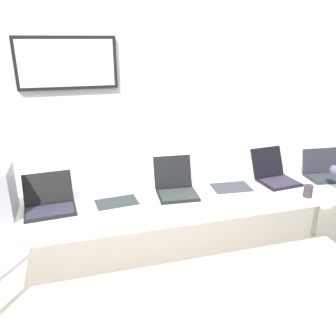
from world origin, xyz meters
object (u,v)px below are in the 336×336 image
Objects in this scene: workbench at (179,203)px; laptop_station_2 at (175,186)px; laptop_station_3 at (228,179)px; laptop_station_5 at (325,171)px; laptop_station_4 at (274,174)px; laptop_station_1 at (115,194)px; laptop_station_0 at (49,202)px; coffee_mug at (308,191)px.

workbench is 0.15m from laptop_station_2.
laptop_station_3 is 0.94m from laptop_station_5.
laptop_station_4 is (0.91, 0.01, -0.00)m from laptop_station_2.
laptop_station_2 is 0.96× the size of laptop_station_4.
laptop_station_1 is 0.94× the size of laptop_station_2.
laptop_station_2 reaches higher than workbench.
laptop_station_3 is 0.44m from laptop_station_4.
laptop_station_2 reaches higher than laptop_station_4.
laptop_station_1 is (-0.49, 0.08, 0.10)m from workbench.
laptop_station_4 is at bearing 0.60° from laptop_station_2.
laptop_station_0 is at bearing -179.23° from laptop_station_4.
laptop_station_1 is 0.97m from laptop_station_3.
laptop_station_1 is 1.91m from laptop_station_5.
laptop_station_3 is at bearing 0.92° from laptop_station_0.
laptop_station_1 is at bearing 167.33° from coffee_mug.
laptop_station_0 is 0.94× the size of laptop_station_4.
laptop_station_0 is 1.45m from laptop_station_3.
laptop_station_4 is 0.50m from laptop_station_5.
laptop_station_3 reaches higher than laptop_station_0.
laptop_station_0 is 0.98× the size of laptop_station_2.
workbench is 0.50m from laptop_station_3.
workbench is 8.70× the size of laptop_station_0.
laptop_station_4 is (0.44, 0.00, -0.00)m from laptop_station_3.
laptop_station_1 is 3.69× the size of coffee_mug.
workbench is at bearing -91.36° from laptop_station_2.
laptop_station_1 reaches higher than laptop_station_0.
coffee_mug is at bearing -19.89° from laptop_station_2.
laptop_station_0 is 3.84× the size of coffee_mug.
laptop_station_1 is 1.52m from coffee_mug.
laptop_station_1 is 1.41m from laptop_station_4.
laptop_station_3 reaches higher than laptop_station_5.
laptop_station_0 is at bearing 178.97° from laptop_station_1.
laptop_station_3 reaches higher than coffee_mug.
laptop_station_1 is at bearing -177.18° from laptop_station_2.
laptop_station_2 is 0.91m from laptop_station_4.
workbench is 0.98m from laptop_station_0.
workbench is at bearing -5.45° from laptop_station_0.
laptop_station_4 is at bearing 0.77° from laptop_station_0.
laptop_station_5 is (1.41, 0.07, 0.10)m from workbench.
coffee_mug reaches higher than workbench.
laptop_station_3 reaches higher than laptop_station_2.
laptop_station_4 reaches higher than laptop_station_1.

